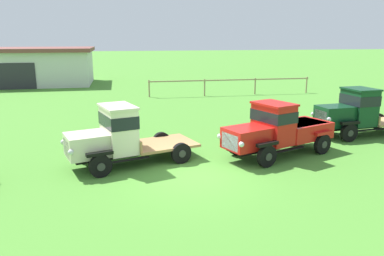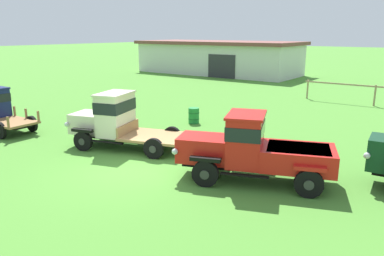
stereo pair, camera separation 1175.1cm
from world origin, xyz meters
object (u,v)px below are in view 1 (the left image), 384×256
Objects in this scene: vintage_truck_midrow_center at (278,130)px; vintage_truck_far_side at (355,112)px; vintage_truck_second_in_line at (117,136)px; oil_drum_beside_row at (123,123)px.

vintage_truck_midrow_center is 1.02× the size of vintage_truck_far_side.
vintage_truck_second_in_line is at bearing -169.04° from vintage_truck_far_side.
vintage_truck_midrow_center is at bearing -156.21° from vintage_truck_far_side.
vintage_truck_far_side is at bearing 23.79° from vintage_truck_midrow_center.
oil_drum_beside_row is at bearing 87.04° from vintage_truck_second_in_line.
vintage_truck_far_side reaches higher than vintage_truck_second_in_line.
vintage_truck_second_in_line is 5.33m from oil_drum_beside_row.
vintage_truck_second_in_line is at bearing -92.96° from oil_drum_beside_row.
oil_drum_beside_row is at bearing 164.28° from vintage_truck_far_side.
vintage_truck_far_side is at bearing -15.72° from oil_drum_beside_row.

